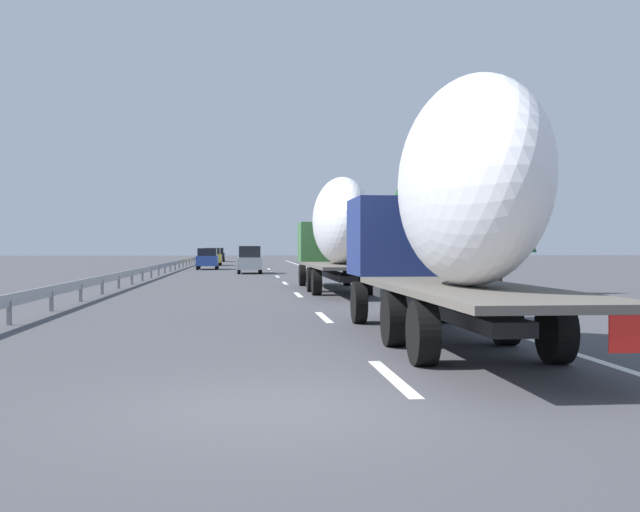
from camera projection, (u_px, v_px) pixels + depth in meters
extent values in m
plane|color=#424247|center=(250.00, 277.00, 48.77)|extent=(260.00, 260.00, 0.00)
cube|color=white|center=(392.00, 377.00, 11.13)|extent=(3.20, 0.20, 0.01)
cube|color=white|center=(324.00, 317.00, 20.72)|extent=(3.20, 0.20, 0.01)
cube|color=white|center=(298.00, 295.00, 30.54)|extent=(3.20, 0.20, 0.01)
cube|color=white|center=(285.00, 283.00, 40.47)|extent=(3.20, 0.20, 0.01)
cube|color=white|center=(278.00, 277.00, 49.53)|extent=(3.20, 0.20, 0.01)
cube|color=white|center=(270.00, 270.00, 63.08)|extent=(3.20, 0.20, 0.01)
cube|color=white|center=(271.00, 271.00, 62.03)|extent=(3.20, 0.20, 0.01)
cube|color=white|center=(269.00, 269.00, 66.92)|extent=(3.20, 0.20, 0.01)
cube|color=white|center=(327.00, 274.00, 54.28)|extent=(110.00, 0.20, 0.01)
cube|color=#387038|center=(325.00, 242.00, 37.76)|extent=(2.40, 2.50, 1.90)
cube|color=black|center=(322.00, 232.00, 38.85)|extent=(0.08, 2.12, 0.80)
cube|color=#262628|center=(332.00, 274.00, 34.67)|extent=(11.48, 0.70, 0.24)
cube|color=#59544C|center=(340.00, 265.00, 31.56)|extent=(10.08, 2.50, 0.12)
ellipsoid|color=white|center=(340.00, 221.00, 31.58)|extent=(7.76, 2.20, 3.54)
cube|color=red|center=(378.00, 276.00, 26.65)|extent=(0.04, 0.56, 0.56)
cylinder|color=black|center=(302.00, 275.00, 37.67)|extent=(1.04, 0.30, 1.04)
cylinder|color=black|center=(347.00, 275.00, 37.89)|extent=(1.04, 0.30, 1.04)
cylinder|color=black|center=(311.00, 279.00, 32.66)|extent=(1.04, 0.35, 1.04)
cylinder|color=black|center=(363.00, 279.00, 32.87)|extent=(1.04, 0.35, 1.04)
cylinder|color=black|center=(317.00, 282.00, 30.27)|extent=(1.04, 0.35, 1.04)
cylinder|color=black|center=(372.00, 282.00, 30.48)|extent=(1.04, 0.35, 1.04)
cube|color=navy|center=(403.00, 237.00, 19.16)|extent=(2.40, 2.50, 1.90)
cube|color=black|center=(394.00, 218.00, 20.25)|extent=(0.08, 2.12, 0.80)
cube|color=#262628|center=(430.00, 304.00, 16.37)|extent=(10.40, 0.70, 0.24)
cube|color=#59544C|center=(469.00, 290.00, 13.55)|extent=(8.90, 2.50, 0.12)
ellipsoid|color=white|center=(467.00, 183.00, 13.61)|extent=(6.00, 2.20, 3.67)
cube|color=red|center=(631.00, 330.00, 9.22)|extent=(0.04, 0.56, 0.56)
cylinder|color=black|center=(359.00, 302.00, 19.07)|extent=(1.04, 0.30, 1.04)
cylinder|color=black|center=(446.00, 302.00, 19.29)|extent=(1.04, 0.30, 1.04)
cylinder|color=black|center=(394.00, 319.00, 14.64)|extent=(1.04, 0.35, 1.04)
cylinder|color=black|center=(506.00, 318.00, 14.86)|extent=(1.04, 0.35, 1.04)
cylinder|color=black|center=(423.00, 333.00, 12.26)|extent=(1.04, 0.35, 1.04)
cylinder|color=black|center=(556.00, 332.00, 12.47)|extent=(1.04, 0.35, 1.04)
cube|color=black|center=(217.00, 256.00, 101.06)|extent=(4.70, 1.85, 0.84)
cube|color=black|center=(217.00, 250.00, 100.70)|extent=(2.58, 1.62, 0.65)
cylinder|color=black|center=(212.00, 259.00, 102.44)|extent=(0.64, 0.22, 0.64)
cylinder|color=black|center=(224.00, 259.00, 102.60)|extent=(0.64, 0.22, 0.64)
cylinder|color=black|center=(211.00, 259.00, 99.54)|extent=(0.64, 0.22, 0.64)
cylinder|color=black|center=(223.00, 259.00, 99.70)|extent=(0.64, 0.22, 0.64)
cube|color=#28479E|center=(208.00, 261.00, 65.74)|extent=(4.10, 1.77, 0.84)
cube|color=black|center=(207.00, 252.00, 65.43)|extent=(2.25, 1.56, 0.65)
cylinder|color=black|center=(199.00, 265.00, 66.93)|extent=(0.64, 0.22, 0.64)
cylinder|color=black|center=(217.00, 265.00, 67.09)|extent=(0.64, 0.22, 0.64)
cylinder|color=black|center=(197.00, 266.00, 64.40)|extent=(0.64, 0.22, 0.64)
cylinder|color=black|center=(216.00, 266.00, 64.56)|extent=(0.64, 0.22, 0.64)
cube|color=gold|center=(212.00, 258.00, 80.02)|extent=(4.70, 1.83, 0.84)
cube|color=black|center=(212.00, 251.00, 79.66)|extent=(2.59, 1.61, 0.66)
cylinder|color=black|center=(205.00, 262.00, 81.40)|extent=(0.64, 0.22, 0.64)
cylinder|color=black|center=(221.00, 262.00, 81.56)|extent=(0.64, 0.22, 0.64)
cylinder|color=black|center=(204.00, 263.00, 78.50)|extent=(0.64, 0.22, 0.64)
cylinder|color=black|center=(220.00, 263.00, 78.66)|extent=(0.64, 0.22, 0.64)
cube|color=#ADB2B7|center=(250.00, 263.00, 55.48)|extent=(4.17, 1.72, 0.84)
cube|color=black|center=(250.00, 252.00, 55.16)|extent=(2.30, 1.51, 0.82)
cylinder|color=black|center=(239.00, 269.00, 56.70)|extent=(0.64, 0.22, 0.64)
cylinder|color=black|center=(260.00, 268.00, 56.85)|extent=(0.64, 0.22, 0.64)
cylinder|color=black|center=(239.00, 270.00, 54.12)|extent=(0.64, 0.22, 0.64)
cylinder|color=black|center=(260.00, 270.00, 54.27)|extent=(0.64, 0.22, 0.64)
cylinder|color=gray|center=(356.00, 259.00, 48.61)|extent=(0.10, 0.10, 2.33)
cube|color=#2D569E|center=(356.00, 235.00, 48.60)|extent=(0.06, 0.90, 0.70)
cylinder|color=#472D19|center=(397.00, 259.00, 59.36)|extent=(0.38, 0.38, 1.96)
cone|color=#1E5B23|center=(397.00, 218.00, 59.32)|extent=(3.75, 3.75, 4.44)
cylinder|color=#472D19|center=(374.00, 261.00, 70.47)|extent=(0.32, 0.32, 1.23)
cone|color=#1E5B23|center=(374.00, 231.00, 70.44)|extent=(3.45, 3.45, 4.24)
cylinder|color=#472D19|center=(402.00, 263.00, 52.14)|extent=(0.39, 0.39, 1.63)
cone|color=#286B2D|center=(402.00, 217.00, 52.10)|extent=(3.55, 3.55, 4.67)
cylinder|color=#472D19|center=(409.00, 259.00, 57.29)|extent=(0.32, 0.32, 1.96)
cone|color=#194C1E|center=(409.00, 222.00, 57.25)|extent=(3.23, 3.23, 3.62)
cylinder|color=#472D19|center=(498.00, 273.00, 30.90)|extent=(0.39, 0.39, 1.69)
cone|color=#194C1E|center=(498.00, 195.00, 30.86)|extent=(3.03, 3.03, 4.55)
cylinder|color=#472D19|center=(364.00, 257.00, 81.83)|extent=(0.24, 0.24, 1.80)
cone|color=#286B2D|center=(364.00, 221.00, 81.79)|extent=(3.17, 3.17, 5.77)
cube|color=#9EA0A5|center=(159.00, 267.00, 51.16)|extent=(94.00, 0.06, 0.32)
cube|color=slate|center=(9.00, 313.00, 18.63)|extent=(0.10, 0.10, 0.60)
cube|color=slate|center=(51.00, 301.00, 22.69)|extent=(0.10, 0.10, 0.60)
cube|color=slate|center=(81.00, 293.00, 26.76)|extent=(0.10, 0.10, 0.60)
cube|color=slate|center=(102.00, 287.00, 30.83)|extent=(0.10, 0.10, 0.60)
cube|color=slate|center=(119.00, 282.00, 34.89)|extent=(0.10, 0.10, 0.60)
cube|color=slate|center=(132.00, 279.00, 38.96)|extent=(0.10, 0.10, 0.60)
cube|color=slate|center=(142.00, 276.00, 43.03)|extent=(0.10, 0.10, 0.60)
cube|color=slate|center=(151.00, 273.00, 47.09)|extent=(0.10, 0.10, 0.60)
cube|color=slate|center=(159.00, 271.00, 51.16)|extent=(0.10, 0.10, 0.60)
cube|color=slate|center=(165.00, 269.00, 55.23)|extent=(0.10, 0.10, 0.60)
cube|color=slate|center=(170.00, 268.00, 59.30)|extent=(0.10, 0.10, 0.60)
cube|color=slate|center=(175.00, 267.00, 63.36)|extent=(0.10, 0.10, 0.60)
cube|color=slate|center=(179.00, 265.00, 67.43)|extent=(0.10, 0.10, 0.60)
cube|color=slate|center=(183.00, 264.00, 71.50)|extent=(0.10, 0.10, 0.60)
cube|color=slate|center=(186.00, 263.00, 75.56)|extent=(0.10, 0.10, 0.60)
cube|color=slate|center=(189.00, 263.00, 79.63)|extent=(0.10, 0.10, 0.60)
cube|color=slate|center=(192.00, 262.00, 83.70)|extent=(0.10, 0.10, 0.60)
cube|color=slate|center=(194.00, 261.00, 87.76)|extent=(0.10, 0.10, 0.60)
cube|color=slate|center=(197.00, 261.00, 91.83)|extent=(0.10, 0.10, 0.60)
cube|color=slate|center=(199.00, 260.00, 95.90)|extent=(0.10, 0.10, 0.60)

